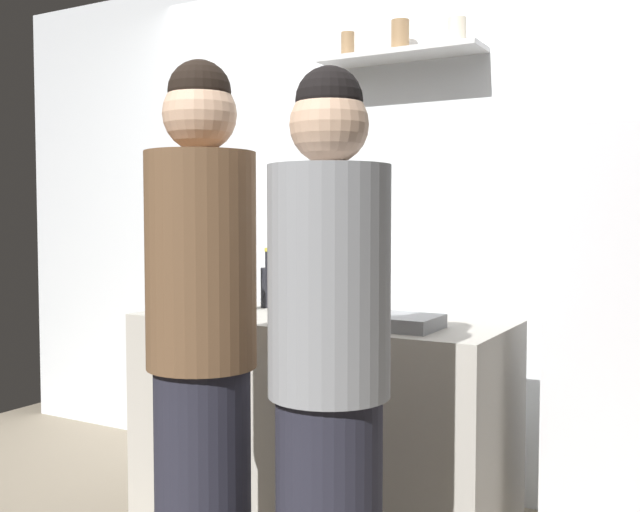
{
  "coord_description": "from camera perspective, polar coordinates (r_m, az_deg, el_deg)",
  "views": [
    {
      "loc": [
        1.58,
        -2.05,
        1.3
      ],
      "look_at": [
        0.11,
        0.53,
        1.15
      ],
      "focal_mm": 41.17,
      "sensor_mm": 36.0,
      "label": 1
    }
  ],
  "objects": [
    {
      "name": "wine_bottle_dark_glass",
      "position": [
        3.32,
        -4.06,
        -2.28
      ],
      "size": [
        0.07,
        0.07,
        0.27
      ],
      "color": "black",
      "rests_on": "counter"
    },
    {
      "name": "water_bottle_plastic",
      "position": [
        3.17,
        -12.47,
        -2.28
      ],
      "size": [
        0.09,
        0.09,
        0.26
      ],
      "color": "silver",
      "rests_on": "counter"
    },
    {
      "name": "wine_bottle_green_glass",
      "position": [
        3.29,
        -0.62,
        -2.15
      ],
      "size": [
        0.07,
        0.07,
        0.3
      ],
      "color": "#19471E",
      "rests_on": "counter"
    },
    {
      "name": "wine_bottle_pale_glass",
      "position": [
        3.17,
        -6.6,
        -2.21
      ],
      "size": [
        0.07,
        0.07,
        0.32
      ],
      "color": "#B2BFB2",
      "rests_on": "counter"
    },
    {
      "name": "counter",
      "position": [
        3.09,
        0.0,
        -13.02
      ],
      "size": [
        1.52,
        0.64,
        0.9
      ],
      "primitive_type": "cube",
      "color": "#B7B2A8",
      "rests_on": "ground"
    },
    {
      "name": "baking_pan",
      "position": [
        2.72,
        5.62,
        -5.08
      ],
      "size": [
        0.34,
        0.24,
        0.05
      ],
      "primitive_type": "cube",
      "color": "gray",
      "rests_on": "counter"
    },
    {
      "name": "utensil_holder",
      "position": [
        3.32,
        -9.12,
        -3.09
      ],
      "size": [
        0.12,
        0.12,
        0.22
      ],
      "color": "#B2B2B7",
      "rests_on": "counter"
    },
    {
      "name": "person_brown_jacket",
      "position": [
        2.32,
        -9.17,
        -7.24
      ],
      "size": [
        0.34,
        0.34,
        1.78
      ],
      "rotation": [
        0.0,
        0.0,
        4.5
      ],
      "color": "#262633",
      "rests_on": "ground"
    },
    {
      "name": "person_grey_hoodie",
      "position": [
        2.06,
        0.71,
        -9.6
      ],
      "size": [
        0.34,
        0.34,
        1.71
      ],
      "rotation": [
        0.0,
        0.0,
        5.83
      ],
      "color": "#262633",
      "rests_on": "ground"
    },
    {
      "name": "back_wall_assembly",
      "position": [
        3.66,
        4.08,
        3.05
      ],
      "size": [
        4.8,
        0.32,
        2.6
      ],
      "color": "white",
      "rests_on": "ground"
    },
    {
      "name": "wine_bottle_amber_glass",
      "position": [
        3.06,
        -9.92,
        -2.66
      ],
      "size": [
        0.08,
        0.08,
        0.28
      ],
      "color": "#472814",
      "rests_on": "counter"
    }
  ]
}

